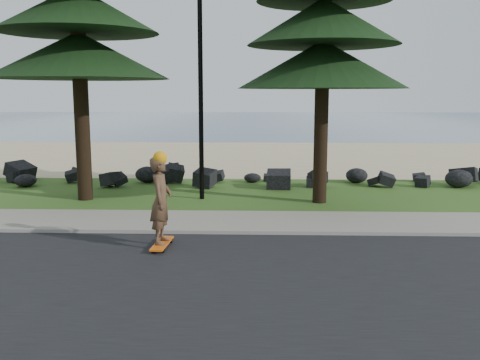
# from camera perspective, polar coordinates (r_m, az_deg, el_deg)

# --- Properties ---
(ground) EXTENTS (160.00, 160.00, 0.00)m
(ground) POSITION_cam_1_polar(r_m,az_deg,el_deg) (13.14, -5.53, -4.71)
(ground) COLOR #35571B
(ground) RESTS_ON ground
(road) EXTENTS (160.00, 7.00, 0.02)m
(road) POSITION_cam_1_polar(r_m,az_deg,el_deg) (8.89, -9.34, -11.61)
(road) COLOR black
(road) RESTS_ON ground
(kerb) EXTENTS (160.00, 0.20, 0.10)m
(kerb) POSITION_cam_1_polar(r_m,az_deg,el_deg) (12.26, -6.08, -5.49)
(kerb) COLOR gray
(kerb) RESTS_ON ground
(sidewalk) EXTENTS (160.00, 2.00, 0.08)m
(sidewalk) POSITION_cam_1_polar(r_m,az_deg,el_deg) (13.32, -5.42, -4.34)
(sidewalk) COLOR gray
(sidewalk) RESTS_ON ground
(beach_sand) EXTENTS (160.00, 15.00, 0.01)m
(beach_sand) POSITION_cam_1_polar(r_m,az_deg,el_deg) (27.38, -1.63, 2.60)
(beach_sand) COLOR tan
(beach_sand) RESTS_ON ground
(ocean) EXTENTS (160.00, 58.00, 0.01)m
(ocean) POSITION_cam_1_polar(r_m,az_deg,el_deg) (63.74, 0.40, 6.37)
(ocean) COLOR #3D5575
(ocean) RESTS_ON ground
(seawall_boulders) EXTENTS (60.00, 2.40, 1.10)m
(seawall_boulders) POSITION_cam_1_polar(r_m,az_deg,el_deg) (18.59, -3.32, -0.57)
(seawall_boulders) COLOR black
(seawall_boulders) RESTS_ON ground
(lamp_post) EXTENTS (0.25, 0.14, 8.14)m
(lamp_post) POSITION_cam_1_polar(r_m,az_deg,el_deg) (15.96, -4.26, 12.72)
(lamp_post) COLOR black
(lamp_post) RESTS_ON ground
(skateboarder) EXTENTS (0.46, 1.08, 1.99)m
(skateboarder) POSITION_cam_1_polar(r_m,az_deg,el_deg) (10.97, -8.43, -2.19)
(skateboarder) COLOR #E45A0D
(skateboarder) RESTS_ON ground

